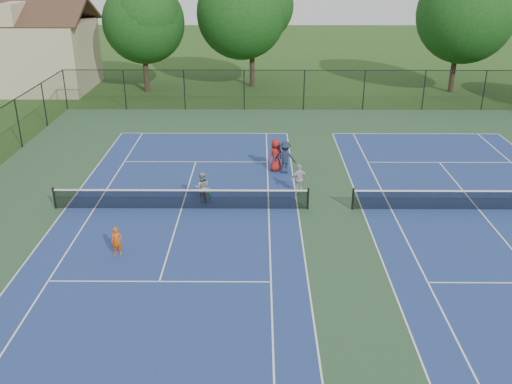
{
  "coord_description": "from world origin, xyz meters",
  "views": [
    {
      "loc": [
        -3.31,
        -24.36,
        11.31
      ],
      "look_at": [
        -3.47,
        -1.0,
        1.3
      ],
      "focal_mm": 40.0,
      "sensor_mm": 36.0,
      "label": 1
    }
  ],
  "objects_px": {
    "tree_back_a": "(142,18)",
    "tree_back_b": "(252,9)",
    "clapboard_house": "(30,53)",
    "bystander_b": "(285,157)",
    "ball_hopper": "(207,192)",
    "bystander_a": "(299,179)",
    "tree_back_d": "(461,8)",
    "ball_crate": "(207,199)",
    "child_player": "(117,241)",
    "instructor": "(202,187)",
    "bystander_c": "(276,155)"
  },
  "relations": [
    {
      "from": "bystander_b",
      "to": "tree_back_d",
      "type": "bearing_deg",
      "value": -119.13
    },
    {
      "from": "instructor",
      "to": "ball_hopper",
      "type": "relative_size",
      "value": 4.12
    },
    {
      "from": "bystander_c",
      "to": "child_player",
      "type": "bearing_deg",
      "value": 21.05
    },
    {
      "from": "bystander_c",
      "to": "bystander_a",
      "type": "bearing_deg",
      "value": 75.07
    },
    {
      "from": "clapboard_house",
      "to": "bystander_c",
      "type": "xyz_separation_m",
      "value": [
        20.56,
        -19.95,
        -2.18
      ]
    },
    {
      "from": "tree_back_b",
      "to": "ball_hopper",
      "type": "height_order",
      "value": "tree_back_b"
    },
    {
      "from": "instructor",
      "to": "bystander_b",
      "type": "distance_m",
      "value": 5.71
    },
    {
      "from": "child_player",
      "to": "tree_back_a",
      "type": "bearing_deg",
      "value": 84.43
    },
    {
      "from": "tree_back_b",
      "to": "tree_back_d",
      "type": "relative_size",
      "value": 0.97
    },
    {
      "from": "child_player",
      "to": "ball_hopper",
      "type": "bearing_deg",
      "value": 45.65
    },
    {
      "from": "instructor",
      "to": "bystander_a",
      "type": "xyz_separation_m",
      "value": [
        4.74,
        1.1,
        -0.01
      ]
    },
    {
      "from": "bystander_a",
      "to": "bystander_c",
      "type": "xyz_separation_m",
      "value": [
        -1.09,
        3.14,
        0.15
      ]
    },
    {
      "from": "clapboard_house",
      "to": "bystander_a",
      "type": "xyz_separation_m",
      "value": [
        21.66,
        -23.1,
        -2.33
      ]
    },
    {
      "from": "bystander_a",
      "to": "tree_back_a",
      "type": "bearing_deg",
      "value": -81.44
    },
    {
      "from": "bystander_a",
      "to": "ball_crate",
      "type": "relative_size",
      "value": 4.41
    },
    {
      "from": "tree_back_a",
      "to": "child_player",
      "type": "distance_m",
      "value": 29.16
    },
    {
      "from": "bystander_c",
      "to": "tree_back_d",
      "type": "bearing_deg",
      "value": -163.28
    },
    {
      "from": "bystander_a",
      "to": "ball_hopper",
      "type": "relative_size",
      "value": 4.09
    },
    {
      "from": "tree_back_b",
      "to": "clapboard_house",
      "type": "relative_size",
      "value": 0.93
    },
    {
      "from": "clapboard_house",
      "to": "ball_hopper",
      "type": "relative_size",
      "value": 28.95
    },
    {
      "from": "child_player",
      "to": "instructor",
      "type": "xyz_separation_m",
      "value": [
        2.91,
        5.17,
        0.17
      ]
    },
    {
      "from": "tree_back_a",
      "to": "bystander_a",
      "type": "xyz_separation_m",
      "value": [
        11.66,
        -22.1,
        -5.28
      ]
    },
    {
      "from": "tree_back_b",
      "to": "bystander_b",
      "type": "xyz_separation_m",
      "value": [
        2.06,
        -21.28,
        -5.7
      ]
    },
    {
      "from": "bystander_c",
      "to": "ball_crate",
      "type": "relative_size",
      "value": 5.25
    },
    {
      "from": "tree_back_a",
      "to": "ball_crate",
      "type": "xyz_separation_m",
      "value": [
        7.13,
        -23.12,
        -5.9
      ]
    },
    {
      "from": "instructor",
      "to": "ball_hopper",
      "type": "bearing_deg",
      "value": -165.36
    },
    {
      "from": "tree_back_a",
      "to": "tree_back_b",
      "type": "distance_m",
      "value": 9.24
    },
    {
      "from": "child_player",
      "to": "bystander_a",
      "type": "relative_size",
      "value": 0.79
    },
    {
      "from": "tree_back_a",
      "to": "tree_back_b",
      "type": "xyz_separation_m",
      "value": [
        9.0,
        2.0,
        0.56
      ]
    },
    {
      "from": "bystander_a",
      "to": "child_player",
      "type": "bearing_deg",
      "value": 20.12
    },
    {
      "from": "tree_back_b",
      "to": "child_player",
      "type": "height_order",
      "value": "tree_back_b"
    },
    {
      "from": "tree_back_b",
      "to": "bystander_b",
      "type": "distance_m",
      "value": 22.13
    },
    {
      "from": "tree_back_b",
      "to": "clapboard_house",
      "type": "xyz_separation_m",
      "value": [
        -19.0,
        -1.0,
        -3.5
      ]
    },
    {
      "from": "clapboard_house",
      "to": "bystander_b",
      "type": "distance_m",
      "value": 29.32
    },
    {
      "from": "child_player",
      "to": "instructor",
      "type": "distance_m",
      "value": 5.93
    },
    {
      "from": "tree_back_d",
      "to": "tree_back_a",
      "type": "bearing_deg",
      "value": -180.0
    },
    {
      "from": "bystander_b",
      "to": "instructor",
      "type": "bearing_deg",
      "value": 52.03
    },
    {
      "from": "bystander_a",
      "to": "bystander_b",
      "type": "height_order",
      "value": "bystander_b"
    },
    {
      "from": "tree_back_a",
      "to": "tree_back_d",
      "type": "xyz_separation_m",
      "value": [
        26.0,
        0.0,
        0.79
      ]
    },
    {
      "from": "bystander_c",
      "to": "ball_hopper",
      "type": "bearing_deg",
      "value": 16.41
    },
    {
      "from": "tree_back_a",
      "to": "bystander_a",
      "type": "height_order",
      "value": "tree_back_a"
    },
    {
      "from": "clapboard_house",
      "to": "child_player",
      "type": "distance_m",
      "value": 32.63
    },
    {
      "from": "child_player",
      "to": "ball_hopper",
      "type": "height_order",
      "value": "child_player"
    },
    {
      "from": "tree_back_d",
      "to": "ball_crate",
      "type": "relative_size",
      "value": 29.98
    },
    {
      "from": "tree_back_d",
      "to": "bystander_a",
      "type": "height_order",
      "value": "tree_back_d"
    },
    {
      "from": "clapboard_house",
      "to": "bystander_a",
      "type": "bearing_deg",
      "value": -46.84
    },
    {
      "from": "ball_crate",
      "to": "ball_hopper",
      "type": "height_order",
      "value": "ball_hopper"
    },
    {
      "from": "tree_back_b",
      "to": "instructor",
      "type": "bearing_deg",
      "value": -94.72
    },
    {
      "from": "tree_back_b",
      "to": "tree_back_d",
      "type": "distance_m",
      "value": 17.12
    },
    {
      "from": "instructor",
      "to": "tree_back_a",
      "type": "bearing_deg",
      "value": -79.16
    }
  ]
}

